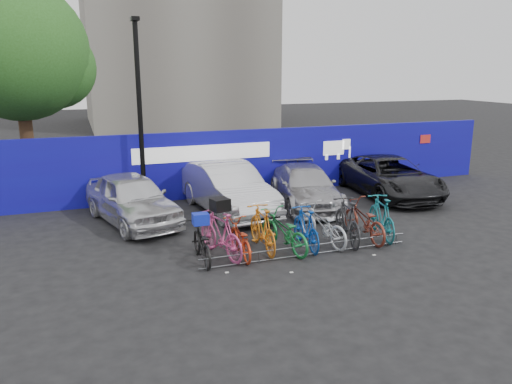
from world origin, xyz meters
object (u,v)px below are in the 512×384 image
bike_5 (306,228)px  bike_9 (382,217)px  bike_0 (201,243)px  bike_4 (284,231)px  bike_6 (322,225)px  bike_1 (221,234)px  bike_7 (348,221)px  car_0 (132,199)px  bike_3 (262,229)px  bike_rack (308,250)px  bike_2 (240,239)px  car_3 (389,176)px  car_1 (227,188)px  bike_8 (364,220)px  car_2 (306,186)px  tree (24,54)px  lamppost (140,109)px

bike_5 → bike_9: bike_9 is taller
bike_0 → bike_4: 2.15m
bike_0 → bike_6: size_ratio=0.89×
bike_1 → bike_4: bike_1 is taller
bike_7 → car_0: bearing=-24.4°
bike_1 → bike_3: 1.13m
bike_4 → bike_6: bearing=175.0°
bike_rack → bike_2: (-1.59, 0.59, 0.29)m
bike_5 → bike_6: 0.57m
bike_rack → car_3: bearing=39.9°
bike_6 → bike_9: 1.77m
car_3 → bike_9: size_ratio=2.61×
bike_3 → bike_9: (3.44, -0.17, 0.00)m
car_1 → bike_0: bearing=-122.1°
bike_3 → bike_4: bearing=158.7°
bike_6 → bike_8: (1.22, -0.07, 0.01)m
bike_rack → bike_9: 2.63m
car_2 → bike_6: 3.88m
car_1 → bike_5: bearing=-83.5°
car_2 → car_3: 3.48m
bike_5 → bike_8: size_ratio=0.88×
bike_rack → car_1: 4.61m
bike_0 → bike_rack: bearing=168.2°
bike_1 → bike_4: 1.64m
tree → bike_8: (8.75, -10.01, -4.53)m
bike_8 → bike_3: bearing=-2.4°
car_2 → bike_9: bearing=-71.2°
bike_4 → bike_8: bearing=169.7°
bike_4 → bike_7: size_ratio=1.00×
bike_2 → bike_9: 4.11m
car_1 → car_2: car_1 is taller
bike_0 → bike_9: (5.09, 0.01, 0.12)m
bike_9 → bike_6: bearing=10.1°
car_2 → bike_0: size_ratio=2.56×
car_1 → bike_2: size_ratio=2.79×
tree → lamppost: bearing=-52.5°
car_1 → bike_2: car_1 is taller
bike_rack → car_2: bearing=65.4°
car_2 → bike_9: size_ratio=2.32×
car_2 → car_3: bearing=14.3°
bike_0 → bike_8: bike_8 is taller
car_3 → bike_5: 6.63m
bike_0 → bike_2: bearing=-179.6°
lamppost → bike_5: bearing=-57.8°
lamppost → car_0: size_ratio=1.39×
bike_4 → bike_7: 1.86m
car_2 → bike_1: bearing=-126.7°
car_0 → bike_5: bearing=-59.0°
lamppost → bike_7: size_ratio=3.05×
car_1 → car_2: bearing=-9.4°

